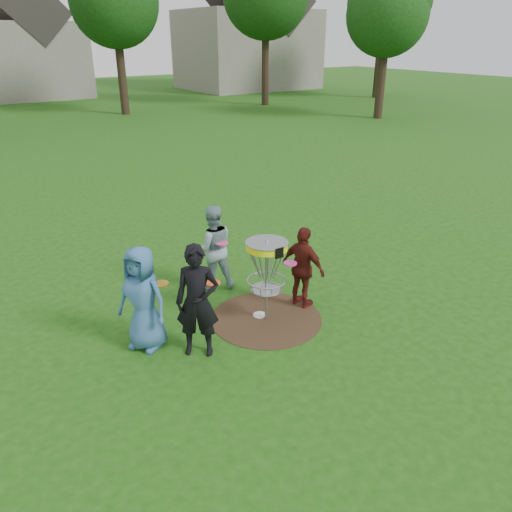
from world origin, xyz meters
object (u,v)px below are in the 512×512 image
player_blue (143,299)px  player_black (197,301)px  player_maroon (303,268)px  disc_golf_basket (267,262)px  player_grey (213,248)px

player_blue → player_black: 0.82m
player_blue → player_black: bearing=11.8°
player_black → player_maroon: bearing=43.2°
disc_golf_basket → player_black: bearing=-170.0°
player_blue → player_maroon: 2.67m
player_black → player_maroon: (2.08, 0.26, -0.13)m
player_grey → player_blue: bearing=48.8°
player_black → player_grey: 2.03m
player_blue → disc_golf_basket: (1.90, -0.34, 0.23)m
player_maroon → disc_golf_basket: bearing=77.5°
player_maroon → disc_golf_basket: player_maroon is taller
player_blue → disc_golf_basket: player_blue is taller
player_blue → player_grey: (1.73, 1.09, -0.01)m
player_black → player_maroon: player_black is taller
disc_golf_basket → player_grey: bearing=96.8°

